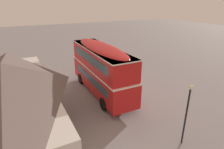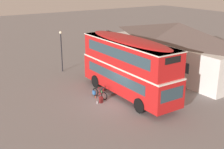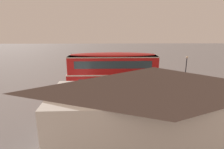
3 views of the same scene
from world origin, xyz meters
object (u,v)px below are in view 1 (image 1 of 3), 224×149
at_px(touring_bicycle, 125,88).
at_px(water_bottle_clear_plastic, 127,86).
at_px(double_decker_bus, 101,68).
at_px(backpack_on_ground, 124,85).
at_px(water_bottle_red_squeeze, 128,90).
at_px(street_lamp, 187,108).

height_order(touring_bicycle, water_bottle_clear_plastic, touring_bicycle).
bearing_deg(water_bottle_clear_plastic, double_decker_bus, 91.36).
height_order(double_decker_bus, touring_bicycle, double_decker_bus).
relative_size(touring_bicycle, backpack_on_ground, 3.19).
xyz_separation_m(backpack_on_ground, water_bottle_clear_plastic, (0.02, -0.35, -0.17)).
relative_size(water_bottle_clear_plastic, water_bottle_red_squeeze, 1.09).
relative_size(touring_bicycle, street_lamp, 0.42).
height_order(water_bottle_red_squeeze, street_lamp, street_lamp).
distance_m(touring_bicycle, water_bottle_clear_plastic, 1.21).
distance_m(double_decker_bus, street_lamp, 9.12).
bearing_deg(double_decker_bus, street_lamp, -168.82).
height_order(water_bottle_clear_plastic, water_bottle_red_squeeze, water_bottle_clear_plastic).
height_order(water_bottle_clear_plastic, street_lamp, street_lamp).
bearing_deg(touring_bicycle, double_decker_bus, 68.57).
height_order(touring_bicycle, street_lamp, street_lamp).
distance_m(double_decker_bus, water_bottle_clear_plastic, 3.87).
xyz_separation_m(water_bottle_clear_plastic, street_lamp, (-9.02, 1.15, 2.49)).
distance_m(backpack_on_ground, water_bottle_red_squeeze, 1.07).
distance_m(touring_bicycle, backpack_on_ground, 0.99).
distance_m(water_bottle_clear_plastic, street_lamp, 9.42).
height_order(backpack_on_ground, street_lamp, street_lamp).
xyz_separation_m(backpack_on_ground, street_lamp, (-9.00, 0.81, 2.32)).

